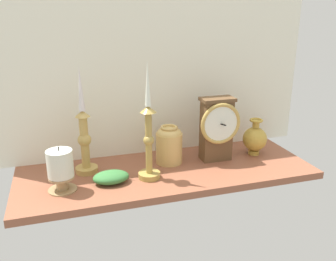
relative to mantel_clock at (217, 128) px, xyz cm
name	(u,v)px	position (x,y,z in cm)	size (l,w,h in cm)	color
ground_plane	(167,172)	(-19.52, -2.78, -13.43)	(100.00, 36.00, 2.40)	brown
back_wall	(152,67)	(-19.52, 15.72, 20.27)	(120.00, 2.00, 65.00)	white
mantel_clock	(217,128)	(0.00, 0.00, 0.00)	(14.88, 9.39, 23.03)	brown
candlestick_tall_left	(149,138)	(-26.91, -7.33, 1.40)	(7.18, 7.18, 38.35)	#AA8C42
candlestick_tall_center	(84,137)	(-46.01, 3.20, 0.17)	(7.48, 7.48, 35.82)	tan
brass_vase_bulbous	(255,138)	(15.99, 0.64, -5.97)	(9.01, 9.01, 13.83)	gold
brass_vase_jar	(169,144)	(-17.04, 2.67, -5.11)	(9.36, 9.36, 13.67)	tan
pillar_candle_front	(60,168)	(-54.26, -7.84, -5.00)	(8.58, 8.58, 14.07)	#A48457
ivy_sprig	(111,177)	(-39.37, -7.28, -10.32)	(11.40, 7.98, 3.83)	#367538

